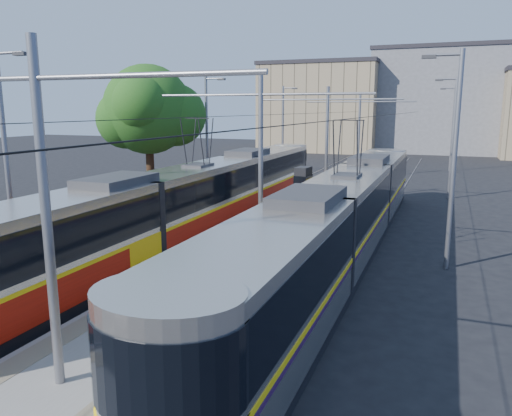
% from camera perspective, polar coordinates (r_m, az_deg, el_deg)
% --- Properties ---
extents(ground, '(160.00, 160.00, 0.00)m').
position_cam_1_polar(ground, '(14.80, -10.69, -12.58)').
color(ground, black).
rests_on(ground, ground).
extents(platform, '(4.00, 50.00, 0.30)m').
position_cam_1_polar(platform, '(29.92, 6.58, 0.07)').
color(platform, gray).
rests_on(platform, ground).
extents(tactile_strip_left, '(0.70, 50.00, 0.01)m').
position_cam_1_polar(tactile_strip_left, '(30.28, 3.94, 0.55)').
color(tactile_strip_left, gray).
rests_on(tactile_strip_left, platform).
extents(tactile_strip_right, '(0.70, 50.00, 0.01)m').
position_cam_1_polar(tactile_strip_right, '(29.57, 9.31, 0.17)').
color(tactile_strip_right, gray).
rests_on(tactile_strip_right, platform).
extents(rails, '(8.71, 70.00, 0.03)m').
position_cam_1_polar(rails, '(29.95, 6.58, -0.18)').
color(rails, gray).
rests_on(rails, ground).
extents(tram_left, '(2.43, 31.08, 5.50)m').
position_cam_1_polar(tram_left, '(23.77, -6.54, 0.96)').
color(tram_left, black).
rests_on(tram_left, ground).
extents(tram_right, '(2.43, 29.12, 5.50)m').
position_cam_1_polar(tram_right, '(20.30, 10.19, -0.49)').
color(tram_right, black).
rests_on(tram_right, ground).
extents(catenary, '(9.20, 70.00, 7.00)m').
position_cam_1_polar(catenary, '(26.64, 5.24, 8.21)').
color(catenary, gray).
rests_on(catenary, platform).
extents(street_lamps, '(15.18, 38.22, 8.00)m').
position_cam_1_polar(street_lamps, '(33.29, 8.50, 8.15)').
color(street_lamps, gray).
rests_on(street_lamps, ground).
extents(shelter, '(0.78, 1.19, 2.54)m').
position_cam_1_polar(shelter, '(27.29, 5.39, 2.17)').
color(shelter, black).
rests_on(shelter, platform).
extents(tree, '(5.88, 5.44, 8.54)m').
position_cam_1_polar(tree, '(31.14, -11.47, 10.78)').
color(tree, '#382314').
rests_on(tree, ground).
extents(building_left, '(16.32, 12.24, 12.28)m').
position_cam_1_polar(building_left, '(73.50, 7.62, 11.38)').
color(building_left, gray).
rests_on(building_left, ground).
extents(building_centre, '(18.36, 14.28, 13.96)m').
position_cam_1_polar(building_centre, '(75.45, 20.52, 11.41)').
color(building_centre, gray).
rests_on(building_centre, ground).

